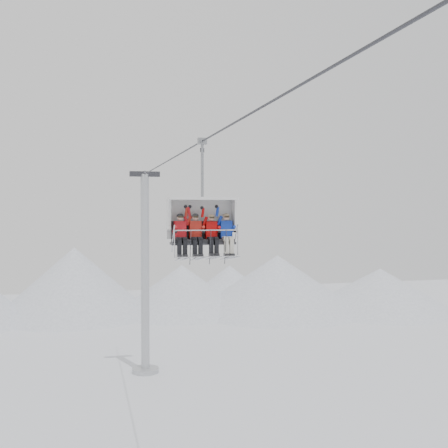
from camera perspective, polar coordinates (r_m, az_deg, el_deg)
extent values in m
cone|color=silver|center=(60.00, -14.95, -5.64)|extent=(16.00, 16.00, 7.00)
cone|color=silver|center=(59.95, -4.32, -6.56)|extent=(14.00, 14.00, 5.00)
cone|color=silver|center=(60.43, 5.44, -6.01)|extent=(18.00, 18.00, 6.00)
cone|color=silver|center=(63.25, 15.56, -6.41)|extent=(16.00, 16.00, 4.50)
cone|color=silver|center=(64.13, 0.55, -6.24)|extent=(12.00, 12.00, 4.50)
cylinder|color=#ACAFB3|center=(37.97, -8.02, -5.02)|extent=(0.56, 0.56, 13.30)
cylinder|color=#ACAFB3|center=(39.26, -7.98, -14.49)|extent=(1.80, 1.80, 0.30)
cube|color=#303136|center=(37.78, -8.06, 5.04)|extent=(2.00, 0.35, 0.35)
cylinder|color=#303136|center=(16.14, 0.00, 9.66)|extent=(0.06, 50.00, 0.06)
cube|color=black|center=(18.91, -2.16, -1.69)|extent=(2.08, 0.55, 0.10)
cube|color=black|center=(19.15, -2.32, -0.60)|extent=(2.08, 0.10, 0.60)
cube|color=#303136|center=(18.91, -2.16, -1.96)|extent=(2.17, 0.60, 0.08)
cube|color=silver|center=(19.35, -2.45, 0.55)|extent=(2.31, 0.10, 1.38)
cube|color=silver|center=(18.96, -2.21, 2.61)|extent=(2.31, 0.90, 0.10)
cylinder|color=#BBBBBF|center=(18.35, -1.81, -0.64)|extent=(2.11, 0.04, 0.04)
cylinder|color=#BBBBBF|center=(18.34, -1.76, -3.36)|extent=(2.11, 0.04, 0.04)
cylinder|color=gray|center=(19.02, -2.23, 5.52)|extent=(0.10, 0.10, 1.93)
cube|color=gray|center=(19.11, -2.23, 8.41)|extent=(0.30, 0.18, 0.22)
cube|color=#B71218|center=(18.79, -4.50, -0.59)|extent=(0.40, 0.26, 0.59)
sphere|color=tan|center=(18.74, -4.48, 0.68)|extent=(0.22, 0.22, 0.22)
cube|color=black|center=(18.37, -4.56, -2.38)|extent=(0.13, 0.15, 0.47)
cube|color=black|center=(18.40, -3.98, -2.37)|extent=(0.13, 0.15, 0.47)
cube|color=silver|center=(18.30, -4.51, -3.57)|extent=(0.09, 1.69, 0.26)
cube|color=silver|center=(18.33, -3.92, -3.56)|extent=(0.09, 1.69, 0.26)
cube|color=#B01F16|center=(18.88, -2.95, -0.57)|extent=(0.40, 0.26, 0.59)
sphere|color=tan|center=(18.83, -2.93, 0.69)|extent=(0.22, 0.22, 0.22)
cube|color=black|center=(18.46, -2.98, -2.35)|extent=(0.13, 0.15, 0.47)
cube|color=black|center=(18.50, -2.40, -2.34)|extent=(0.13, 0.15, 0.47)
cube|color=silver|center=(18.39, -2.92, -3.54)|extent=(0.09, 1.69, 0.26)
cube|color=silver|center=(18.43, -2.34, -3.53)|extent=(0.09, 1.69, 0.26)
cube|color=#BC0909|center=(18.99, -1.33, -0.59)|extent=(0.38, 0.25, 0.56)
sphere|color=tan|center=(18.94, -1.31, 0.61)|extent=(0.21, 0.21, 0.21)
cube|color=black|center=(18.57, -1.31, -2.30)|extent=(0.13, 0.15, 0.45)
cube|color=black|center=(18.61, -0.76, -2.29)|extent=(0.13, 0.15, 0.45)
cube|color=silver|center=(18.50, -1.24, -3.46)|extent=(0.09, 1.69, 0.26)
cube|color=silver|center=(18.54, -0.69, -3.45)|extent=(0.09, 1.69, 0.26)
cube|color=#1332AE|center=(19.11, 0.18, -0.54)|extent=(0.40, 0.26, 0.59)
sphere|color=tan|center=(19.06, 0.21, 0.70)|extent=(0.22, 0.22, 0.22)
cube|color=beige|center=(18.69, 0.22, -2.30)|extent=(0.13, 0.15, 0.47)
cube|color=beige|center=(18.74, 0.78, -2.29)|extent=(0.13, 0.15, 0.47)
cube|color=silver|center=(18.62, 0.30, -3.48)|extent=(0.09, 1.69, 0.26)
cube|color=silver|center=(18.67, 0.86, -3.46)|extent=(0.09, 1.69, 0.26)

